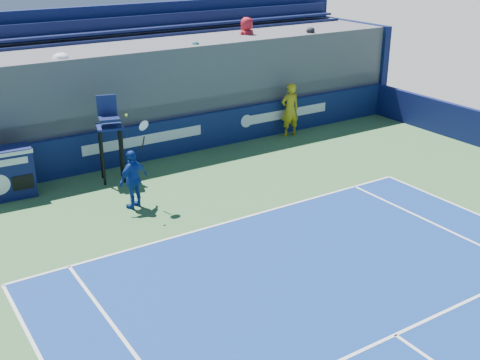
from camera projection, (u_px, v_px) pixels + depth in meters
ball_person at (290, 110)px, 21.04m from camera, size 0.74×0.54×1.89m
back_hoarding at (143, 143)px, 18.79m from camera, size 20.40×0.21×1.20m
match_clock at (8, 172)px, 16.08m from camera, size 1.36×0.81×1.40m
umpire_chair at (110, 130)px, 16.93m from camera, size 0.85×0.85×2.48m
tennis_player at (133, 179)px, 15.43m from camera, size 1.02×0.68×2.57m
stadium_seating at (115, 91)px, 19.92m from camera, size 21.00×4.05×4.40m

